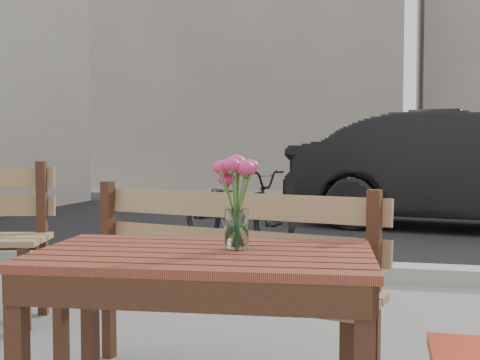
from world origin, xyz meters
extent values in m
cube|color=black|center=(0.00, 7.00, 0.00)|extent=(30.00, 8.00, 0.00)
cube|color=#989690|center=(0.00, 3.00, 0.06)|extent=(30.00, 0.25, 0.12)
cube|color=gray|center=(-3.00, 14.00, 4.00)|extent=(8.00, 3.00, 8.00)
cube|color=#561E16|center=(-0.08, 0.14, 0.67)|extent=(1.15, 0.73, 0.03)
cube|color=black|center=(-0.60, 0.37, 0.33)|extent=(0.06, 0.06, 0.65)
cube|color=black|center=(0.40, 0.45, 0.33)|extent=(0.06, 0.06, 0.65)
cube|color=olive|center=(-0.20, 0.60, 0.45)|extent=(1.47, 0.71, 0.03)
cube|color=olive|center=(-0.15, 0.81, 0.69)|extent=(1.38, 0.37, 0.38)
cube|color=black|center=(-0.87, 0.60, 0.23)|extent=(0.06, 0.06, 0.46)
cube|color=black|center=(-0.79, 0.91, 0.43)|extent=(0.06, 0.06, 0.86)
cube|color=black|center=(0.46, 0.60, 0.43)|extent=(0.06, 0.06, 0.86)
cylinder|color=white|center=(0.02, 0.20, 0.75)|extent=(0.08, 0.08, 0.13)
cylinder|color=#37702E|center=(0.02, 0.20, 0.81)|extent=(0.05, 0.05, 0.27)
cube|color=black|center=(-1.42, 1.18, 0.25)|extent=(0.07, 0.07, 0.51)
cube|color=black|center=(-1.51, 1.52, 0.47)|extent=(0.07, 0.07, 0.94)
imported|color=black|center=(1.61, 6.21, 0.73)|extent=(4.68, 2.39, 1.47)
imported|color=black|center=(-0.97, 4.40, 0.40)|extent=(1.59, 1.20, 0.80)
camera|label=1|loc=(0.48, -1.74, 1.02)|focal=45.00mm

